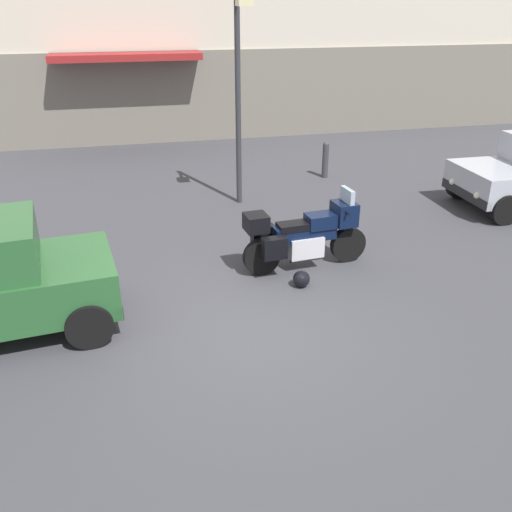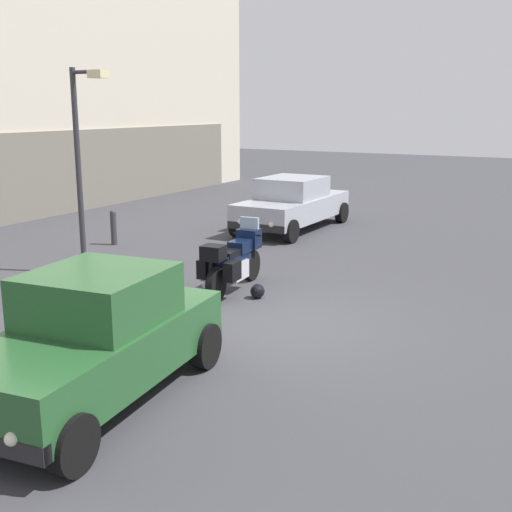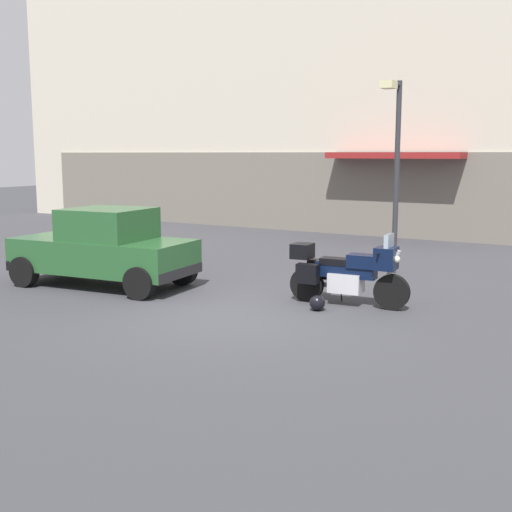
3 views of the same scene
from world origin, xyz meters
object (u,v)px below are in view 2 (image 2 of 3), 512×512
object	(u,v)px
helmet	(257,291)
car_hatchback_near	(95,338)
car_sedan_far	(293,203)
bollard_curbside	(114,226)
streetlamp_curbside	(83,150)
motorcycle	(234,260)

from	to	relation	value
helmet	car_hatchback_near	size ratio (longest dim) A/B	0.07
car_sedan_far	car_hatchback_near	bearing A→B (deg)	14.58
bollard_curbside	helmet	bearing A→B (deg)	-113.34
streetlamp_curbside	car_hatchback_near	bearing A→B (deg)	-136.05
motorcycle	car_hatchback_near	distance (m)	5.13
motorcycle	helmet	world-z (taller)	motorcycle
car_hatchback_near	car_sedan_far	distance (m)	11.84
streetlamp_curbside	car_sedan_far	bearing A→B (deg)	-13.56
motorcycle	streetlamp_curbside	world-z (taller)	streetlamp_curbside
helmet	streetlamp_curbside	size ratio (longest dim) A/B	0.06
motorcycle	car_hatchback_near	world-z (taller)	car_hatchback_near
motorcycle	car_hatchback_near	xyz separation A→B (m)	(-5.02, -1.02, 0.19)
car_sedan_far	streetlamp_curbside	xyz separation A→B (m)	(-6.84, 1.65, 1.91)
bollard_curbside	streetlamp_curbside	bearing A→B (deg)	-149.04
motorcycle	helmet	xyz separation A→B (m)	(-0.25, -0.68, -0.48)
bollard_curbside	motorcycle	bearing A→B (deg)	-113.77
motorcycle	helmet	size ratio (longest dim) A/B	8.08
streetlamp_curbside	bollard_curbside	bearing A→B (deg)	30.96
motorcycle	bollard_curbside	xyz separation A→B (m)	(2.21, 5.01, -0.12)
car_sedan_far	motorcycle	bearing A→B (deg)	16.40
motorcycle	streetlamp_curbside	bearing A→B (deg)	90.86
helmet	bollard_curbside	distance (m)	6.20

